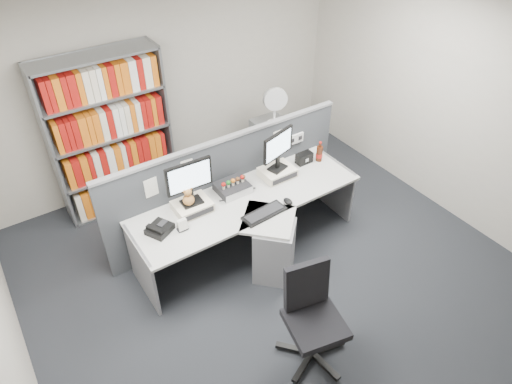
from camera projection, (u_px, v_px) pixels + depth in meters
ground at (290, 291)px, 4.91m from camera, size 5.50×5.50×0.00m
room_shell at (300, 150)px, 3.80m from camera, size 5.04×5.54×2.72m
partition at (228, 184)px, 5.32m from camera, size 3.00×0.08×1.27m
desk at (259, 228)px, 5.01m from camera, size 2.60×1.20×0.72m
monitor_riser_left at (192, 206)px, 4.81m from camera, size 0.38×0.31×0.10m
monitor_riser_right at (277, 172)px, 5.29m from camera, size 0.38×0.31×0.10m
monitor_left at (189, 180)px, 4.60m from camera, size 0.49×0.17×0.50m
monitor_right at (278, 148)px, 5.09m from camera, size 0.46×0.20×0.48m
desktop_pc at (233, 188)px, 5.07m from camera, size 0.34×0.31×0.09m
figurines at (235, 181)px, 5.01m from camera, size 0.30×0.05×0.09m
keyboard at (264, 213)px, 4.78m from camera, size 0.49×0.21×0.03m
mouse at (288, 201)px, 4.92m from camera, size 0.08×0.12×0.05m
desk_phone at (159, 229)px, 4.56m from camera, size 0.31×0.30×0.10m
desk_calendar at (182, 226)px, 4.57m from camera, size 0.11×0.08×0.13m
plush_toy at (188, 198)px, 4.70m from camera, size 0.12×0.12×0.21m
speaker at (304, 158)px, 5.49m from camera, size 0.20×0.11×0.13m
cola_bottle at (319, 154)px, 5.51m from camera, size 0.08×0.08×0.26m
shelving_unit at (111, 137)px, 5.51m from camera, size 1.41×0.40×2.00m
filing_cabinet at (274, 146)px, 6.52m from camera, size 0.45×0.61×0.70m
desk_fan at (275, 102)px, 6.09m from camera, size 0.31×0.20×0.54m
office_chair at (312, 314)px, 4.03m from camera, size 0.66×0.65×1.00m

